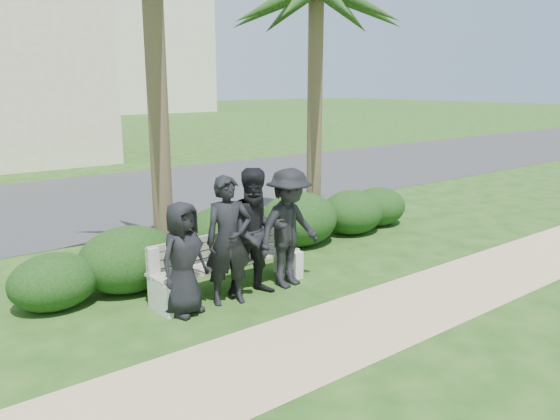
# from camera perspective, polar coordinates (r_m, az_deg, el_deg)

# --- Properties ---
(ground) EXTENTS (160.00, 160.00, 0.00)m
(ground) POSITION_cam_1_polar(r_m,az_deg,el_deg) (8.71, 1.37, -7.33)
(ground) COLOR #1A3F12
(ground) RESTS_ON ground
(footpath) EXTENTS (30.00, 1.60, 0.01)m
(footpath) POSITION_cam_1_polar(r_m,az_deg,el_deg) (7.52, 10.29, -10.98)
(footpath) COLOR tan
(footpath) RESTS_ON ground
(asphalt_street) EXTENTS (160.00, 8.00, 0.01)m
(asphalt_street) POSITION_cam_1_polar(r_m,az_deg,el_deg) (15.51, -17.76, 1.16)
(asphalt_street) COLOR #2D2D30
(asphalt_street) RESTS_ON ground
(park_bench) EXTENTS (2.44, 0.64, 0.85)m
(park_bench) POSITION_cam_1_polar(r_m,az_deg,el_deg) (8.18, -5.34, -5.91)
(park_bench) COLOR gray
(park_bench) RESTS_ON ground
(man_a) EXTENTS (0.87, 0.70, 1.55)m
(man_a) POSITION_cam_1_polar(r_m,az_deg,el_deg) (7.36, -10.11, -5.03)
(man_a) COLOR black
(man_a) RESTS_ON ground
(man_b) EXTENTS (0.76, 0.61, 1.82)m
(man_b) POSITION_cam_1_polar(r_m,az_deg,el_deg) (7.61, -5.39, -3.20)
(man_b) COLOR black
(man_b) RESTS_ON ground
(man_c) EXTENTS (1.06, 0.91, 1.88)m
(man_c) POSITION_cam_1_polar(r_m,az_deg,el_deg) (7.88, -2.43, -2.37)
(man_c) COLOR black
(man_c) RESTS_ON ground
(man_d) EXTENTS (1.25, 0.81, 1.82)m
(man_d) POSITION_cam_1_polar(r_m,az_deg,el_deg) (8.22, 0.93, -1.91)
(man_d) COLOR black
(man_d) RESTS_ON ground
(hedge_a) EXTENTS (1.21, 1.00, 0.79)m
(hedge_a) POSITION_cam_1_polar(r_m,az_deg,el_deg) (8.20, -22.60, -6.78)
(hedge_a) COLOR black
(hedge_a) RESTS_ON ground
(hedge_b) EXTENTS (1.52, 1.26, 0.99)m
(hedge_b) POSITION_cam_1_polar(r_m,az_deg,el_deg) (8.51, -15.54, -4.78)
(hedge_b) COLOR black
(hedge_b) RESTS_ON ground
(hedge_c) EXTENTS (1.56, 1.29, 1.01)m
(hedge_c) POSITION_cam_1_polar(r_m,az_deg,el_deg) (9.52, -5.83, -2.40)
(hedge_c) COLOR black
(hedge_c) RESTS_ON ground
(hedge_d) EXTENTS (1.60, 1.32, 1.04)m
(hedge_d) POSITION_cam_1_polar(r_m,az_deg,el_deg) (10.48, 1.98, -0.81)
(hedge_d) COLOR black
(hedge_d) RESTS_ON ground
(hedge_e) EXTENTS (1.41, 1.17, 0.92)m
(hedge_e) POSITION_cam_1_polar(r_m,az_deg,el_deg) (11.40, 7.53, -0.09)
(hedge_e) COLOR black
(hedge_e) RESTS_ON ground
(hedge_f) EXTENTS (1.30, 1.07, 0.85)m
(hedge_f) POSITION_cam_1_polar(r_m,az_deg,el_deg) (12.16, 10.21, 0.46)
(hedge_f) COLOR black
(hedge_f) RESTS_ON ground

